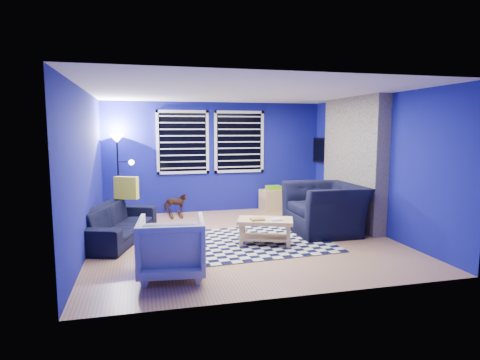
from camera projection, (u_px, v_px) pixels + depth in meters
The scene contains 18 objects.
floor at pixel (242, 239), 6.96m from camera, with size 5.00×5.00×0.00m, color tan.
ceiling at pixel (242, 92), 6.65m from camera, with size 5.00×5.00×0.00m, color white.
wall_back at pixel (216, 157), 9.22m from camera, with size 5.00×5.00×0.00m, color navy.
wall_left at pixel (86, 171), 6.21m from camera, with size 5.00×5.00×0.00m, color navy.
wall_right at pixel (373, 164), 7.40m from camera, with size 5.00×5.00×0.00m, color navy.
fireplace at pixel (352, 165), 7.85m from camera, with size 0.65×2.00×2.50m.
window_left at pixel (183, 142), 8.96m from camera, with size 1.17×0.06×1.42m.
window_right at pixel (239, 142), 9.26m from camera, with size 1.17×0.06×1.42m.
tv at pixel (323, 150), 9.29m from camera, with size 0.07×1.00×0.58m.
rug at pixel (252, 242), 6.75m from camera, with size 2.50×2.00×0.02m, color black.
sofa at pixel (117, 223), 6.84m from camera, with size 0.80×2.05×0.60m, color black.
armchair_big at pixel (325, 208), 7.36m from camera, with size 1.20×1.37×0.89m, color black.
armchair_bent at pixel (172, 247), 5.15m from camera, with size 0.83×0.86×0.78m, color gray.
rocking_horse at pixel (175, 203), 8.73m from camera, with size 0.50×0.23×0.42m, color #4E2F19.
coffee_table at pixel (265, 226), 6.57m from camera, with size 1.01×0.78×0.45m.
cabinet at pixel (273, 199), 9.41m from camera, with size 0.64×0.48×0.58m.
floor_lamp at pixel (118, 150), 8.44m from camera, with size 0.48×0.30×1.78m.
throw_pillow at pixel (126, 188), 7.44m from camera, with size 0.44×0.13×0.42m, color yellow.
Camera 1 is at (-1.65, -6.58, 1.88)m, focal length 30.00 mm.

